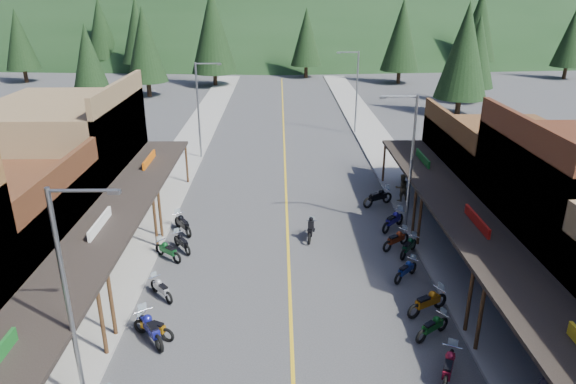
{
  "coord_description": "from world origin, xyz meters",
  "views": [
    {
      "loc": [
        -0.45,
        -19.78,
        13.2
      ],
      "look_at": [
        0.01,
        6.33,
        3.0
      ],
      "focal_mm": 32.0,
      "sensor_mm": 36.0,
      "label": 1
    }
  ],
  "objects_px": {
    "streetlight_1": "(200,106)",
    "bike_east_7": "(428,301)",
    "rider_on_bike": "(311,230)",
    "bike_west_7": "(153,326)",
    "pine_1": "(137,30)",
    "shop_west_3": "(68,157)",
    "bike_west_6": "(150,327)",
    "pine_3": "(306,37)",
    "bike_east_5": "(449,366)",
    "pine_11": "(465,51)",
    "pine_9": "(477,51)",
    "shop_east_3": "(500,169)",
    "bike_west_11": "(183,223)",
    "bike_east_8": "(406,269)",
    "streetlight_0": "(71,294)",
    "pine_4": "(402,35)",
    "streetlight_2": "(409,157)",
    "bike_east_9": "(409,246)",
    "bike_west_9": "(168,250)",
    "pine_8": "(88,61)",
    "bike_west_8": "(161,288)",
    "pine_0": "(19,39)",
    "bike_east_10": "(396,239)",
    "bike_east_6": "(433,326)",
    "pine_10": "(145,45)",
    "pine_7": "(101,28)",
    "streetlight_3": "(355,89)",
    "pedestrian_east_b": "(402,187)",
    "bike_east_12": "(378,196)",
    "bike_west_10": "(182,242)",
    "bike_east_11": "(393,219)"
  },
  "relations": [
    {
      "from": "pine_3",
      "to": "bike_east_6",
      "type": "relative_size",
      "value": 5.8
    },
    {
      "from": "rider_on_bike",
      "to": "bike_east_8",
      "type": "bearing_deg",
      "value": -36.24
    },
    {
      "from": "pine_1",
      "to": "pine_9",
      "type": "height_order",
      "value": "pine_1"
    },
    {
      "from": "streetlight_0",
      "to": "pine_10",
      "type": "distance_m",
      "value": 57.13
    },
    {
      "from": "pine_4",
      "to": "rider_on_bike",
      "type": "height_order",
      "value": "pine_4"
    },
    {
      "from": "bike_west_11",
      "to": "bike_east_9",
      "type": "height_order",
      "value": "bike_west_11"
    },
    {
      "from": "pine_3",
      "to": "pine_9",
      "type": "height_order",
      "value": "pine_3"
    },
    {
      "from": "streetlight_1",
      "to": "bike_east_7",
      "type": "bearing_deg",
      "value": -60.41
    },
    {
      "from": "streetlight_1",
      "to": "pine_4",
      "type": "relative_size",
      "value": 0.64
    },
    {
      "from": "bike_west_9",
      "to": "bike_east_12",
      "type": "relative_size",
      "value": 0.86
    },
    {
      "from": "streetlight_2",
      "to": "bike_east_9",
      "type": "distance_m",
      "value": 5.22
    },
    {
      "from": "shop_east_3",
      "to": "bike_west_11",
      "type": "bearing_deg",
      "value": -169.29
    },
    {
      "from": "pine_8",
      "to": "bike_west_8",
      "type": "bearing_deg",
      "value": -67.79
    },
    {
      "from": "pine_4",
      "to": "pine_10",
      "type": "height_order",
      "value": "pine_4"
    },
    {
      "from": "streetlight_1",
      "to": "pine_7",
      "type": "distance_m",
      "value": 59.59
    },
    {
      "from": "rider_on_bike",
      "to": "bike_west_7",
      "type": "bearing_deg",
      "value": -118.96
    },
    {
      "from": "streetlight_1",
      "to": "rider_on_bike",
      "type": "xyz_separation_m",
      "value": [
        8.26,
        -15.41,
        -3.88
      ]
    },
    {
      "from": "pedestrian_east_b",
      "to": "pine_9",
      "type": "bearing_deg",
      "value": -132.4
    },
    {
      "from": "pine_11",
      "to": "pedestrian_east_b",
      "type": "relative_size",
      "value": 6.65
    },
    {
      "from": "streetlight_3",
      "to": "pine_3",
      "type": "bearing_deg",
      "value": 94.69
    },
    {
      "from": "shop_west_3",
      "to": "bike_east_8",
      "type": "height_order",
      "value": "shop_west_3"
    },
    {
      "from": "bike_west_7",
      "to": "bike_east_10",
      "type": "height_order",
      "value": "bike_east_10"
    },
    {
      "from": "pine_9",
      "to": "bike_east_6",
      "type": "distance_m",
      "value": 51.17
    },
    {
      "from": "shop_west_3",
      "to": "pine_3",
      "type": "height_order",
      "value": "pine_3"
    },
    {
      "from": "bike_east_9",
      "to": "bike_east_12",
      "type": "distance_m",
      "value": 6.86
    },
    {
      "from": "pine_9",
      "to": "streetlight_1",
      "type": "bearing_deg",
      "value": -143.38
    },
    {
      "from": "pine_4",
      "to": "pine_0",
      "type": "bearing_deg",
      "value": 178.03
    },
    {
      "from": "pine_0",
      "to": "bike_west_8",
      "type": "height_order",
      "value": "pine_0"
    },
    {
      "from": "pine_9",
      "to": "pine_0",
      "type": "bearing_deg",
      "value": 165.12
    },
    {
      "from": "pine_4",
      "to": "bike_east_10",
      "type": "relative_size",
      "value": 6.19
    },
    {
      "from": "shop_east_3",
      "to": "bike_west_9",
      "type": "distance_m",
      "value": 21.38
    },
    {
      "from": "pine_8",
      "to": "bike_east_6",
      "type": "relative_size",
      "value": 5.27
    },
    {
      "from": "bike_east_5",
      "to": "bike_west_8",
      "type": "bearing_deg",
      "value": 179.37
    },
    {
      "from": "streetlight_0",
      "to": "bike_east_5",
      "type": "xyz_separation_m",
      "value": [
        12.57,
        1.07,
        -3.84
      ]
    },
    {
      "from": "pine_4",
      "to": "pine_8",
      "type": "bearing_deg",
      "value": -153.43
    },
    {
      "from": "bike_west_10",
      "to": "bike_east_11",
      "type": "xyz_separation_m",
      "value": [
        12.07,
        2.52,
        0.09
      ]
    },
    {
      "from": "pine_4",
      "to": "bike_east_5",
      "type": "distance_m",
      "value": 66.43
    },
    {
      "from": "bike_east_8",
      "to": "bike_east_10",
      "type": "distance_m",
      "value": 3.26
    },
    {
      "from": "streetlight_0",
      "to": "streetlight_2",
      "type": "bearing_deg",
      "value": 45.2
    },
    {
      "from": "bike_east_7",
      "to": "pine_11",
      "type": "bearing_deg",
      "value": 130.58
    },
    {
      "from": "pine_3",
      "to": "pine_4",
      "type": "bearing_deg",
      "value": -23.2
    },
    {
      "from": "bike_east_5",
      "to": "rider_on_bike",
      "type": "xyz_separation_m",
      "value": [
        -4.31,
        11.52,
        -0.04
      ]
    },
    {
      "from": "pine_4",
      "to": "bike_east_11",
      "type": "height_order",
      "value": "pine_4"
    },
    {
      "from": "streetlight_0",
      "to": "pine_0",
      "type": "relative_size",
      "value": 0.73
    },
    {
      "from": "streetlight_0",
      "to": "rider_on_bike",
      "type": "height_order",
      "value": "streetlight_0"
    },
    {
      "from": "pine_8",
      "to": "pine_11",
      "type": "relative_size",
      "value": 0.81
    },
    {
      "from": "pine_1",
      "to": "shop_west_3",
      "type": "bearing_deg",
      "value": -80.13
    },
    {
      "from": "streetlight_2",
      "to": "bike_east_5",
      "type": "distance_m",
      "value": 13.55
    },
    {
      "from": "bike_west_6",
      "to": "pine_3",
      "type": "bearing_deg",
      "value": 47.35
    },
    {
      "from": "pine_3",
      "to": "pine_10",
      "type": "xyz_separation_m",
      "value": [
        -22.0,
        -16.0,
        0.3
      ]
    }
  ]
}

